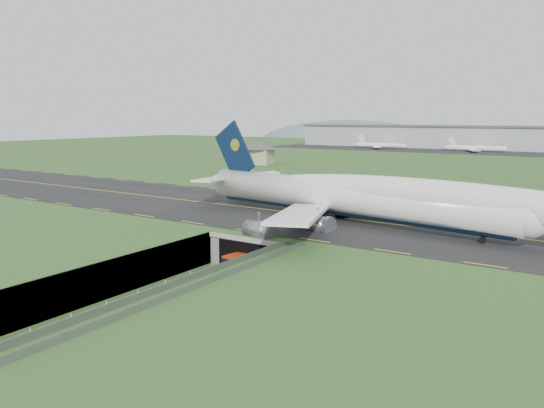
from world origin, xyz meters
The scene contains 10 objects.
ground centered at (0.00, 0.00, 0.00)m, with size 900.00×900.00×0.00m, color #2D5321.
airfield_deck centered at (0.00, 0.00, 3.00)m, with size 800.00×800.00×6.00m, color gray.
trench_road centered at (0.00, -7.50, 0.10)m, with size 12.00×75.00×0.20m, color slate.
taxiway centered at (0.00, 33.00, 6.09)m, with size 800.00×44.00×0.18m, color black.
tunnel_portal centered at (0.00, 16.71, 3.33)m, with size 17.00×22.30×6.00m.
guideway centered at (11.00, -19.11, 5.32)m, with size 3.00×53.00×7.05m.
jumbo_jet centered at (15.94, 28.69, 11.65)m, with size 99.74×62.74×20.97m.
shuttle_tram centered at (-0.59, 7.58, 1.61)m, with size 3.60×7.43×2.93m.
service_building centered at (-83.00, 129.63, 12.20)m, with size 23.79×23.79×10.46m.
cargo_terminal centered at (-0.12, 299.41, 13.96)m, with size 320.00×67.00×15.60m.
Camera 1 is at (55.09, -66.29, 27.20)m, focal length 35.00 mm.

